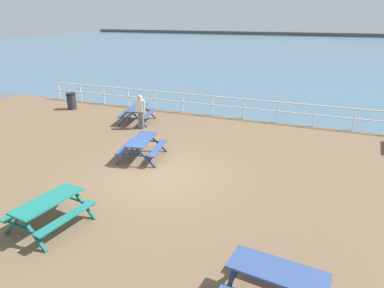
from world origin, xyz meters
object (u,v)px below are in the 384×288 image
at_px(picnic_table_near_right, 137,111).
at_px(picnic_table_far_left, 49,206).
at_px(litter_bin, 72,101).
at_px(picnic_table_mid_centre, 277,278).
at_px(picnic_table_far_right, 142,144).
at_px(visitor, 140,109).

bearing_deg(picnic_table_near_right, picnic_table_far_left, -175.25).
bearing_deg(picnic_table_far_left, litter_bin, 44.63).
xyz_separation_m(picnic_table_near_right, picnic_table_mid_centre, (8.52, -9.29, 0.00)).
height_order(picnic_table_near_right, litter_bin, litter_bin).
relative_size(picnic_table_near_right, litter_bin, 2.19).
bearing_deg(picnic_table_far_right, visitor, 19.23).
bearing_deg(picnic_table_far_left, visitor, 20.54).
height_order(picnic_table_mid_centre, picnic_table_far_left, same).
distance_m(picnic_table_far_left, visitor, 8.30).
distance_m(picnic_table_far_left, picnic_table_far_right, 4.87).
height_order(visitor, litter_bin, visitor).
bearing_deg(picnic_table_near_right, litter_bin, 68.21).
height_order(picnic_table_near_right, picnic_table_mid_centre, same).
height_order(picnic_table_near_right, visitor, visitor).
bearing_deg(visitor, picnic_table_far_right, -147.76).
height_order(picnic_table_near_right, picnic_table_far_right, same).
distance_m(picnic_table_mid_centre, picnic_table_far_right, 7.88).
bearing_deg(litter_bin, visitor, -16.73).
distance_m(picnic_table_mid_centre, litter_bin, 16.79).
bearing_deg(picnic_table_far_right, litter_bin, 45.47).
bearing_deg(picnic_table_mid_centre, picnic_table_far_right, 143.95).
bearing_deg(visitor, picnic_table_mid_centre, -135.84).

